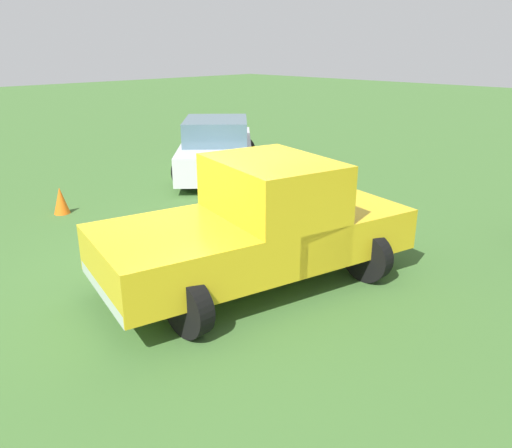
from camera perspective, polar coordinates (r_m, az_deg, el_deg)
The scene contains 4 objects.
ground_plane at distance 7.85m, azimuth -5.92°, elevation -5.03°, with size 80.00×80.00×0.00m, color #3D662D.
pickup_truck at distance 7.09m, azimuth 0.78°, elevation 0.26°, with size 2.90×4.74×1.79m.
sedan_far at distance 13.55m, azimuth -4.46°, elevation 8.55°, with size 4.60×4.47×1.48m.
traffic_cone at distance 11.00m, azimuth -21.22°, elevation 2.49°, with size 0.32×0.32×0.55m, color orange.
Camera 1 is at (5.60, -4.44, 3.25)m, focal length 35.35 mm.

